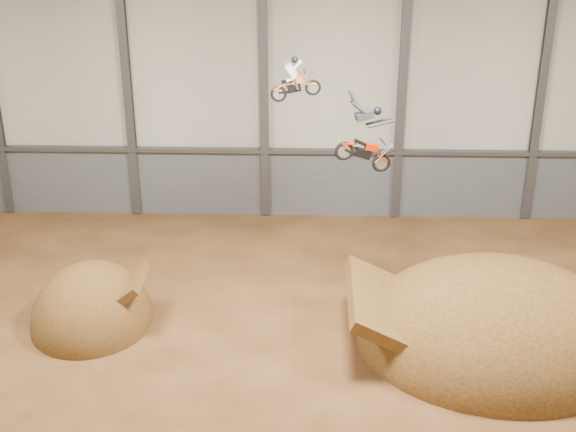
{
  "coord_description": "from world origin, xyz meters",
  "views": [
    {
      "loc": [
        -1.05,
        -23.03,
        17.21
      ],
      "look_at": [
        -1.85,
        4.0,
        4.87
      ],
      "focal_mm": 50.0,
      "sensor_mm": 36.0,
      "label": 1
    }
  ],
  "objects_px": {
    "takeoff_ramp": "(93,321)",
    "fmx_rider_b": "(360,133)",
    "fmx_rider_a": "(297,76)",
    "landing_ramp": "(494,342)"
  },
  "relations": [
    {
      "from": "takeoff_ramp",
      "to": "landing_ramp",
      "type": "relative_size",
      "value": 0.52
    },
    {
      "from": "takeoff_ramp",
      "to": "fmx_rider_a",
      "type": "height_order",
      "value": "fmx_rider_a"
    },
    {
      "from": "landing_ramp",
      "to": "fmx_rider_a",
      "type": "relative_size",
      "value": 5.55
    },
    {
      "from": "landing_ramp",
      "to": "fmx_rider_a",
      "type": "xyz_separation_m",
      "value": [
        -7.69,
        3.19,
        9.55
      ]
    },
    {
      "from": "fmx_rider_b",
      "to": "takeoff_ramp",
      "type": "bearing_deg",
      "value": 172.83
    },
    {
      "from": "fmx_rider_b",
      "to": "landing_ramp",
      "type": "bearing_deg",
      "value": -33.47
    },
    {
      "from": "takeoff_ramp",
      "to": "fmx_rider_b",
      "type": "distance_m",
      "value": 13.08
    },
    {
      "from": "landing_ramp",
      "to": "fmx_rider_a",
      "type": "bearing_deg",
      "value": 157.49
    },
    {
      "from": "fmx_rider_b",
      "to": "fmx_rider_a",
      "type": "bearing_deg",
      "value": 141.35
    },
    {
      "from": "takeoff_ramp",
      "to": "fmx_rider_b",
      "type": "xyz_separation_m",
      "value": [
        10.5,
        1.0,
        7.73
      ]
    }
  ]
}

